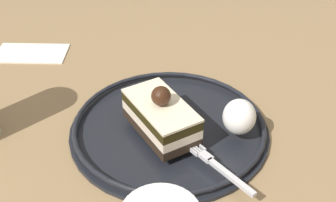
% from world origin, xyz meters
% --- Properties ---
extents(ground_plane, '(2.40, 2.40, 0.00)m').
position_xyz_m(ground_plane, '(0.00, 0.00, 0.00)').
color(ground_plane, '#8E714D').
extents(dessert_plate, '(0.25, 0.25, 0.01)m').
position_xyz_m(dessert_plate, '(-0.00, -0.01, 0.01)').
color(dessert_plate, black).
rests_on(dessert_plate, ground_plane).
extents(cake_slice, '(0.11, 0.07, 0.06)m').
position_xyz_m(cake_slice, '(0.01, -0.03, 0.04)').
color(cake_slice, black).
rests_on(cake_slice, dessert_plate).
extents(whipped_cream_dollop, '(0.04, 0.04, 0.04)m').
position_xyz_m(whipped_cream_dollop, '(0.05, 0.06, 0.04)').
color(whipped_cream_dollop, white).
rests_on(whipped_cream_dollop, dessert_plate).
extents(fork, '(0.11, 0.04, 0.00)m').
position_xyz_m(fork, '(0.09, 0.00, 0.02)').
color(fork, silver).
rests_on(fork, dessert_plate).
extents(folded_napkin, '(0.10, 0.13, 0.00)m').
position_xyz_m(folded_napkin, '(-0.26, -0.14, 0.00)').
color(folded_napkin, white).
rests_on(folded_napkin, ground_plane).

